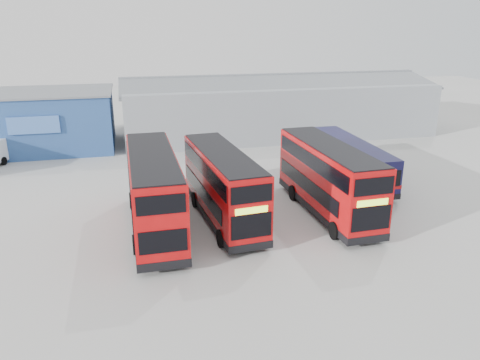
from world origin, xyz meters
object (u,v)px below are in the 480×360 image
double_decker_centre (223,187)px  double_decker_right (328,180)px  maintenance_shed (274,106)px  single_decker_blue (349,161)px  office_block (42,120)px  double_decker_left (154,193)px

double_decker_centre → double_decker_right: size_ratio=0.98×
maintenance_shed → single_decker_blue: maintenance_shed is taller
office_block → maintenance_shed: 22.09m
maintenance_shed → single_decker_blue: bearing=-87.9°
office_block → double_decker_right: 27.04m
office_block → double_decker_right: office_block is taller
single_decker_blue → maintenance_shed: bearing=-87.0°
maintenance_shed → double_decker_right: size_ratio=3.06×
maintenance_shed → single_decker_blue: 16.28m
double_decker_centre → single_decker_blue: double_decker_centre is taller
double_decker_right → double_decker_left: bearing=178.6°
double_decker_centre → single_decker_blue: bearing=20.8°
single_decker_blue → double_decker_left: bearing=22.3°
office_block → double_decker_left: 21.51m
double_decker_right → double_decker_centre: bearing=173.9°
office_block → single_decker_blue: office_block is taller
double_decker_centre → double_decker_right: 6.21m
office_block → double_decker_right: (18.60, -19.62, -0.50)m
office_block → double_decker_centre: 22.86m
double_decker_centre → double_decker_left: bearing=-177.0°
double_decker_left → double_decker_centre: size_ratio=1.06×
double_decker_left → double_decker_centre: 3.93m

